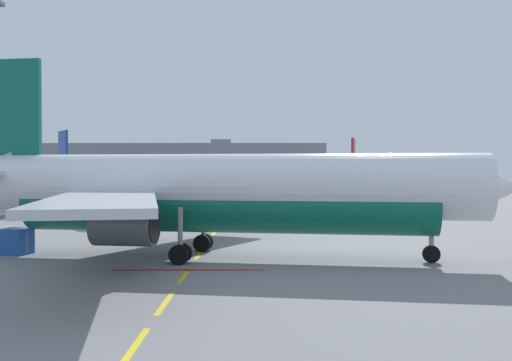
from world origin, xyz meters
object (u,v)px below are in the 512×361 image
Objects in this scene: airliner_mid_left at (346,185)px; uld_cargo_container at (16,241)px; ground_power_truck at (160,207)px; airliner_far_center at (89,186)px; airliner_foreground at (216,192)px.

uld_cargo_container is (-26.42, -40.76, -2.37)m from airliner_mid_left.
ground_power_truck is at bearing 74.11° from uld_cargo_container.
airliner_mid_left reaches higher than uld_cargo_container.
airliner_far_center is at bearing -164.35° from airliner_mid_left.
uld_cargo_container is at bearing -122.95° from airliner_mid_left.
ground_power_truck is (-6.84, 21.32, -2.30)m from airliner_foreground.
airliner_mid_left reaches higher than ground_power_truck.
airliner_mid_left is 3.86× the size of ground_power_truck.
airliner_far_center reaches higher than uld_cargo_container.
airliner_foreground is at bearing -62.88° from airliner_far_center.
airliner_far_center reaches higher than ground_power_truck.
airliner_foreground reaches higher than ground_power_truck.
airliner_far_center is (-17.12, 33.42, -0.61)m from airliner_foreground.
airliner_far_center is at bearing 130.35° from ground_power_truck.
airliner_foreground is at bearing -72.22° from ground_power_truck.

